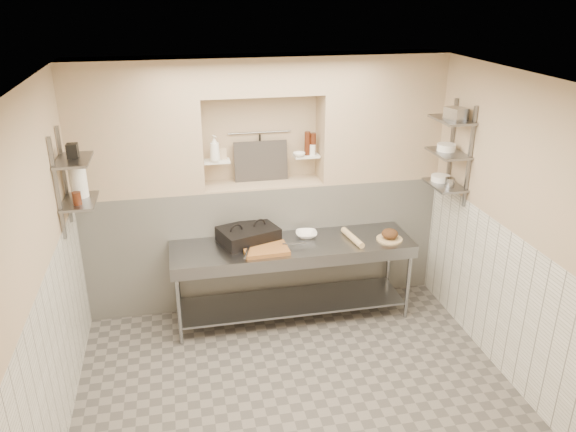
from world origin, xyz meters
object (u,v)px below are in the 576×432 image
object	(u,v)px
cutting_board	(266,249)
bottle_soap	(215,149)
bowl_alcove	(299,154)
jug_left	(79,181)
rolling_pin	(353,238)
prep_table	(293,266)
panini_press	(248,235)
bread_loaf	(390,234)
mixing_bowl	(306,234)

from	to	relation	value
cutting_board	bottle_soap	distance (m)	1.20
bottle_soap	bowl_alcove	xyz separation A→B (m)	(0.92, 0.01, -0.12)
jug_left	bottle_soap	bearing A→B (deg)	22.59
bottle_soap	rolling_pin	bearing A→B (deg)	-21.72
prep_table	rolling_pin	size ratio (longest dim) A/B	5.81
panini_press	rolling_pin	distance (m)	1.13
rolling_pin	bottle_soap	xyz separation A→B (m)	(-1.40, 0.56, 0.92)
prep_table	bread_loaf	bearing A→B (deg)	-5.49
panini_press	bread_loaf	xyz separation A→B (m)	(1.51, -0.26, -0.01)
mixing_bowl	bottle_soap	size ratio (longest dim) A/B	0.83
rolling_pin	bread_loaf	distance (m)	0.41
bottle_soap	bowl_alcove	bearing A→B (deg)	0.50
mixing_bowl	bread_loaf	distance (m)	0.91
bread_loaf	bottle_soap	xyz separation A→B (m)	(-1.80, 0.62, 0.88)
cutting_board	bottle_soap	xyz separation A→B (m)	(-0.43, 0.63, 0.93)
cutting_board	jug_left	xyz separation A→B (m)	(-1.75, 0.08, 0.85)
prep_table	bottle_soap	xyz separation A→B (m)	(-0.74, 0.52, 1.21)
prep_table	bowl_alcove	xyz separation A→B (m)	(0.18, 0.53, 1.09)
bread_loaf	panini_press	bearing A→B (deg)	170.05
cutting_board	jug_left	world-z (taller)	jug_left
prep_table	jug_left	bearing A→B (deg)	-179.11
rolling_pin	bowl_alcove	world-z (taller)	bowl_alcove
bowl_alcove	mixing_bowl	bearing A→B (deg)	-89.49
cutting_board	jug_left	size ratio (longest dim) A/B	1.49
prep_table	cutting_board	distance (m)	0.43
panini_press	mixing_bowl	world-z (taller)	panini_press
panini_press	prep_table	bearing A→B (deg)	-38.43
bowl_alcove	jug_left	world-z (taller)	jug_left
bottle_soap	bowl_alcove	size ratio (longest dim) A/B	2.10
mixing_bowl	bottle_soap	bearing A→B (deg)	158.64
bottle_soap	mixing_bowl	bearing A→B (deg)	-21.36
prep_table	mixing_bowl	world-z (taller)	mixing_bowl
jug_left	bread_loaf	bearing A→B (deg)	-1.27
jug_left	bowl_alcove	bearing A→B (deg)	13.94
panini_press	cutting_board	distance (m)	0.31
prep_table	jug_left	world-z (taller)	jug_left
rolling_pin	mixing_bowl	bearing A→B (deg)	157.55
panini_press	bread_loaf	distance (m)	1.53
cutting_board	bowl_alcove	distance (m)	1.15
cutting_board	mixing_bowl	bearing A→B (deg)	28.00
cutting_board	rolling_pin	xyz separation A→B (m)	(0.97, 0.07, 0.01)
prep_table	panini_press	world-z (taller)	panini_press
rolling_pin	bread_loaf	size ratio (longest dim) A/B	2.49
bottle_soap	jug_left	world-z (taller)	bottle_soap
bowl_alcove	panini_press	bearing A→B (deg)	-150.40
mixing_bowl	bottle_soap	xyz separation A→B (m)	(-0.93, 0.36, 0.93)
panini_press	rolling_pin	world-z (taller)	panini_press
panini_press	jug_left	size ratio (longest dim) A/B	2.25
bottle_soap	prep_table	bearing A→B (deg)	-34.89
prep_table	bowl_alcove	world-z (taller)	bowl_alcove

